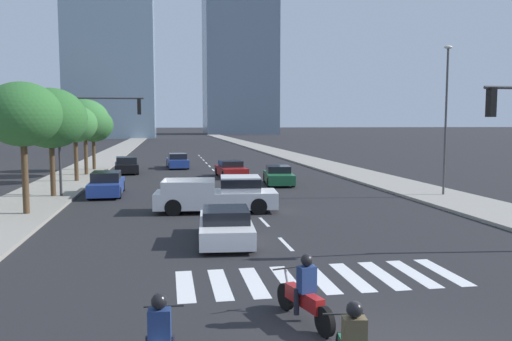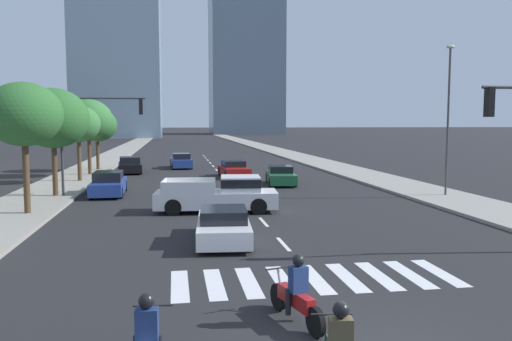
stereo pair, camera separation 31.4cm
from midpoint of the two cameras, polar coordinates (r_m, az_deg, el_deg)
sidewalk_east at (r=41.52m, az=11.92°, el=-0.43°), size 4.00×260.00×0.15m
sidewalk_west at (r=39.42m, az=-19.54°, el=-0.93°), size 4.00×260.00×0.15m
crosswalk_near at (r=14.20m, az=7.20°, el=-11.85°), size 7.65×2.64×0.01m
lane_divider_center at (r=41.40m, az=-3.73°, el=-0.44°), size 0.14×50.00×0.01m
motorcycle_third at (r=11.08m, az=5.33°, el=-13.69°), size 0.89×2.17×1.49m
pickup_truck at (r=24.17m, az=-3.39°, el=-2.68°), size 5.85×2.58×1.67m
sedan_green_0 at (r=34.64m, az=3.01°, el=-0.61°), size 2.16×4.36×1.26m
sedan_red_1 at (r=39.45m, az=-2.26°, el=0.12°), size 2.16×4.39×1.25m
sedan_blue_2 at (r=30.83m, az=-15.78°, el=-1.46°), size 1.87×4.78×1.38m
sedan_blue_3 at (r=47.57m, az=-8.14°, el=1.03°), size 2.01×4.49×1.37m
sedan_black_4 at (r=43.59m, az=-13.64°, el=0.53°), size 2.20×4.40×1.36m
sedan_white_5 at (r=18.18m, az=-3.15°, el=-6.14°), size 2.13×4.48×1.22m
traffic_signal_far at (r=29.91m, az=-17.35°, el=5.02°), size 4.87×0.28×5.78m
street_lamp_east at (r=30.47m, az=20.88°, el=6.33°), size 0.50×0.24×8.26m
street_tree_nearest at (r=24.86m, az=-24.09°, el=5.68°), size 3.34×3.34×5.82m
street_tree_second at (r=30.24m, az=-21.37°, el=5.42°), size 3.86×3.86×5.92m
street_tree_third at (r=37.59m, az=-18.94°, el=4.90°), size 3.01×3.01×5.22m
street_tree_fourth at (r=41.94m, az=-17.93°, el=5.40°), size 3.68×3.68×5.82m
street_tree_fifth at (r=46.30m, az=-17.09°, el=4.86°), size 3.40×3.40×5.27m
office_tower_center_skyline at (r=188.60m, az=-1.13°, el=15.19°), size 25.02×21.88×73.66m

